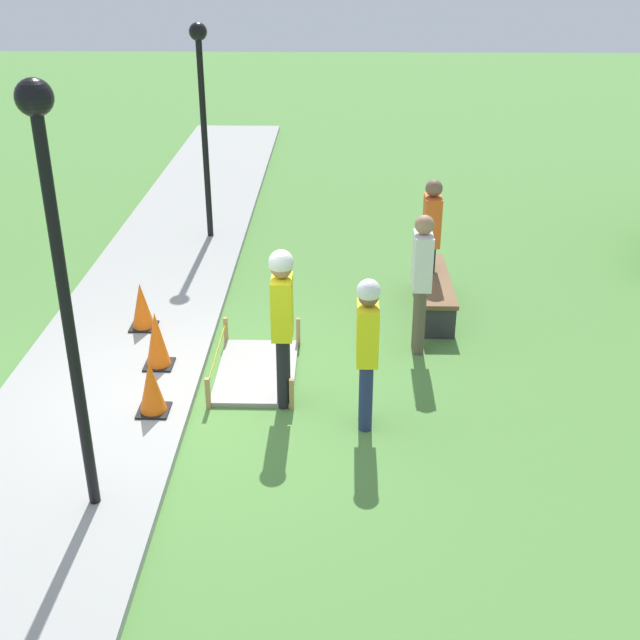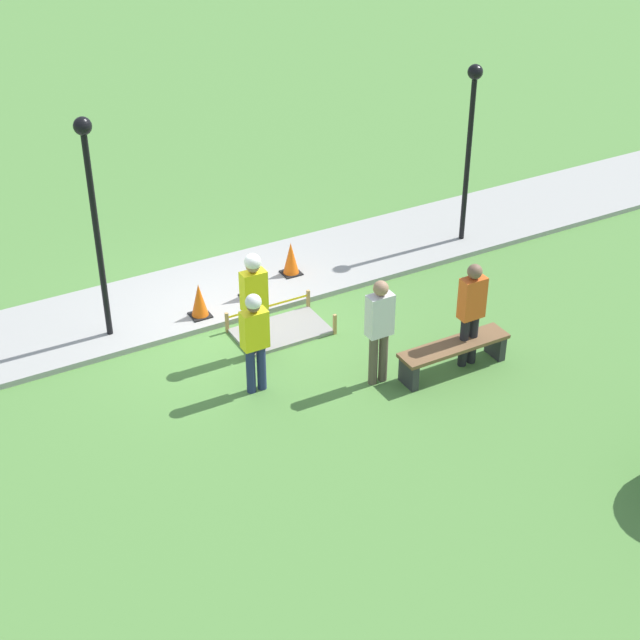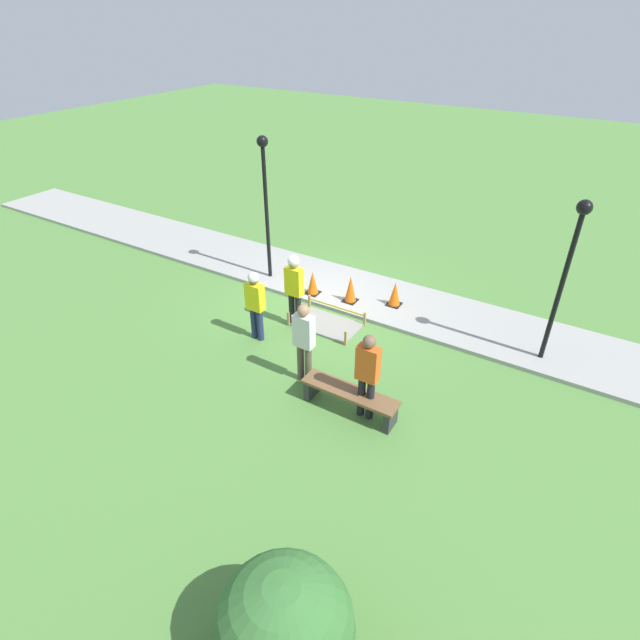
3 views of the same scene
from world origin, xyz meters
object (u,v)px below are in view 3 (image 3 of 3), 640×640
traffic_cone_near_patch (395,294)px  lamppost_near (265,188)px  bystander_in_orange_shirt (367,372)px  bystander_in_gray_shirt (304,339)px  park_bench (350,397)px  lamppost_far (569,259)px  traffic_cone_far_patch (351,289)px  traffic_cone_sidewalk_edge (313,283)px  worker_supervisor (294,285)px  worker_assistant (255,301)px

traffic_cone_near_patch → lamppost_near: (3.57, 0.35, 2.15)m
bystander_in_orange_shirt → lamppost_near: (4.71, -3.47, 1.54)m
bystander_in_gray_shirt → bystander_in_orange_shirt: bearing=169.8°
park_bench → lamppost_far: (-2.73, -3.51, 2.05)m
bystander_in_gray_shirt → traffic_cone_far_patch: bearing=-78.0°
traffic_cone_sidewalk_edge → park_bench: 4.38m
bystander_in_gray_shirt → lamppost_far: bearing=-140.9°
traffic_cone_near_patch → lamppost_far: bearing=174.3°
bystander_in_orange_shirt → bystander_in_gray_shirt: bystander_in_orange_shirt is taller
worker_supervisor → worker_assistant: size_ratio=1.08×
traffic_cone_far_patch → bystander_in_gray_shirt: bearing=102.0°
traffic_cone_near_patch → bystander_in_gray_shirt: 3.62m
worker_supervisor → traffic_cone_sidewalk_edge: bearing=-74.5°
traffic_cone_far_patch → worker_assistant: 2.71m
traffic_cone_near_patch → bystander_in_orange_shirt: bearing=106.7°
worker_supervisor → bystander_in_gray_shirt: 2.07m
bystander_in_orange_shirt → lamppost_far: lamppost_far is taller
bystander_in_gray_shirt → lamppost_far: lamppost_far is taller
traffic_cone_sidewalk_edge → worker_supervisor: 1.59m
bystander_in_orange_shirt → lamppost_near: bearing=-36.4°
traffic_cone_sidewalk_edge → bystander_in_orange_shirt: 4.60m
bystander_in_gray_shirt → park_bench: bearing=165.3°
traffic_cone_near_patch → lamppost_far: lamppost_far is taller
traffic_cone_sidewalk_edge → lamppost_near: (1.52, -0.21, 2.16)m
park_bench → bystander_in_orange_shirt: (-0.31, -0.04, 0.67)m
traffic_cone_sidewalk_edge → park_bench: size_ratio=0.33×
bystander_in_orange_shirt → lamppost_near: lamppost_near is taller
traffic_cone_near_patch → bystander_in_gray_shirt: bearing=84.3°
lamppost_far → traffic_cone_near_patch: bearing=-5.7°
traffic_cone_sidewalk_edge → bystander_in_gray_shirt: bystander_in_gray_shirt is taller
park_bench → lamppost_near: (4.41, -3.51, 2.21)m
traffic_cone_far_patch → traffic_cone_sidewalk_edge: 1.03m
traffic_cone_near_patch → traffic_cone_far_patch: traffic_cone_far_patch is taller
worker_assistant → lamppost_near: lamppost_near is taller
traffic_cone_sidewalk_edge → lamppost_near: bearing=-8.0°
traffic_cone_sidewalk_edge → bystander_in_gray_shirt: size_ratio=0.34×
traffic_cone_near_patch → park_bench: bearing=102.3°
traffic_cone_near_patch → worker_assistant: size_ratio=0.37×
lamppost_near → traffic_cone_far_patch: bearing=178.6°
traffic_cone_sidewalk_edge → lamppost_far: lamppost_far is taller
bystander_in_orange_shirt → traffic_cone_near_patch: bearing=-73.3°
traffic_cone_sidewalk_edge → bystander_in_gray_shirt: 3.48m
traffic_cone_near_patch → park_bench: (-0.84, 3.86, -0.06)m
traffic_cone_sidewalk_edge → worker_assistant: bearing=88.9°
traffic_cone_near_patch → bystander_in_gray_shirt: bystander_in_gray_shirt is taller
traffic_cone_near_patch → lamppost_near: lamppost_near is taller
worker_supervisor → lamppost_far: lamppost_far is taller
lamppost_far → lamppost_near: bearing=-0.1°
worker_supervisor → bystander_in_gray_shirt: worker_supervisor is taller
park_bench → lamppost_far: 4.89m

